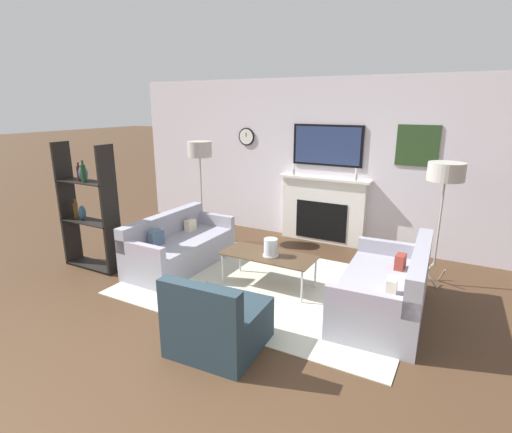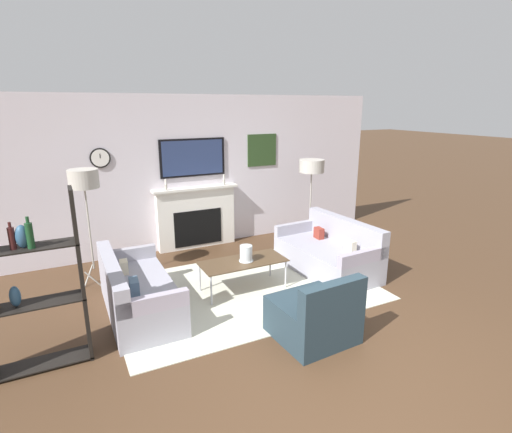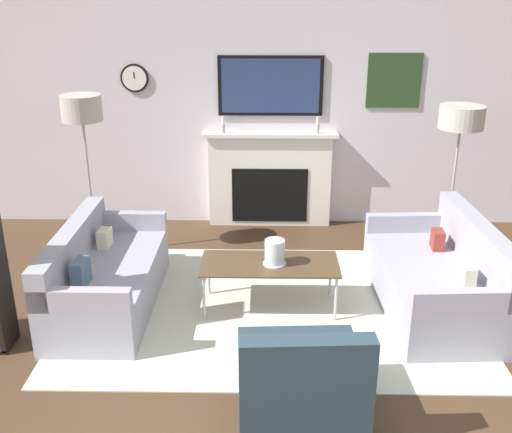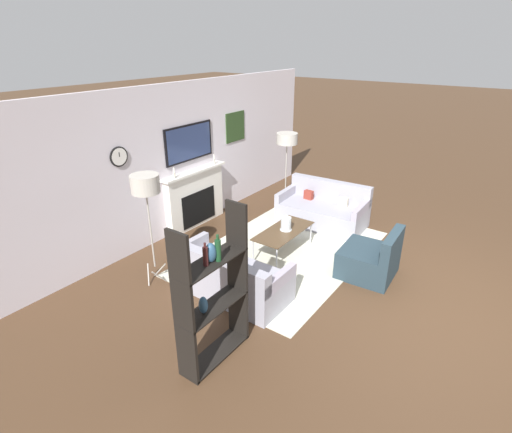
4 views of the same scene
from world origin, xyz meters
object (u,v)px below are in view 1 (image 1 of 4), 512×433
Objects in this scene: coffee_table at (268,257)px; shelf_unit at (88,208)px; armchair at (217,324)px; hurricane_candle at (271,248)px; couch_left at (179,248)px; couch_right at (387,291)px; floor_lamp_right at (446,173)px; floor_lamp_left at (200,151)px.

shelf_unit is at bearing -165.67° from coffee_table.
armchair is 0.48× the size of shelf_unit.
armchair is at bearing -82.33° from coffee_table.
shelf_unit is (-2.71, 0.81, 0.61)m from armchair.
hurricane_candle is at bearing 96.17° from armchair.
couch_left is 7.54× the size of hurricane_candle.
armchair is at bearing -131.38° from couch_right.
floor_lamp_right is (1.86, 1.11, 1.06)m from coffee_table.
coffee_table is 2.64m from shelf_unit.
couch_right is (2.93, 0.00, 0.01)m from couch_left.
couch_left is 1.00× the size of couch_right.
couch_right reaches higher than coffee_table.
couch_right is at bearing 48.62° from armchair.
couch_left is 1.00× the size of floor_lamp_left.
couch_right is 1.06× the size of floor_lamp_right.
floor_lamp_right is 0.90× the size of shelf_unit.
couch_right is 0.96× the size of shelf_unit.
couch_right is at bearing 9.18° from shelf_unit.
shelf_unit is (-2.55, -0.62, 0.34)m from hurricane_candle.
hurricane_candle is (-1.44, -0.02, 0.25)m from couch_right.
floor_lamp_left is at bearing 128.57° from armchair.
hurricane_candle is 2.65m from shelf_unit.
couch_left is 3.69m from floor_lamp_right.
floor_lamp_left is at bearing 180.00° from floor_lamp_right.
shelf_unit is at bearing -166.27° from hurricane_candle.
coffee_table is at bearing -149.21° from floor_lamp_right.
shelf_unit is (-3.99, -0.65, 0.60)m from couch_right.
floor_lamp_left reaches higher than couch_left.
hurricane_candle reaches higher than coffee_table.
floor_lamp_right is (3.31, 1.11, 1.19)m from couch_left.
couch_right is 7.57× the size of hurricane_candle.
floor_lamp_left is at bearing 109.35° from couch_left.
floor_lamp_right is 4.75m from shelf_unit.
shelf_unit reaches higher than couch_right.
floor_lamp_left is at bearing 149.04° from coffee_table.
floor_lamp_left is at bearing 161.62° from couch_right.
floor_lamp_left reaches higher than coffee_table.
armchair is at bearing -16.64° from shelf_unit.
floor_lamp_left is 1.99m from shelf_unit.
couch_right is at bearing 0.12° from coffee_table.
couch_left is at bearing -179.93° from couch_right.
floor_lamp_right reaches higher than couch_left.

